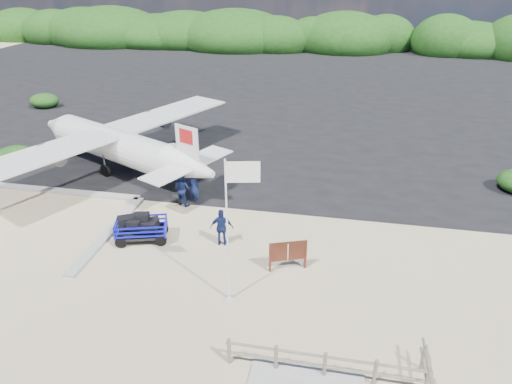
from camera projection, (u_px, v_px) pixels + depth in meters
The scene contains 12 objects.
ground at pixel (190, 262), 19.53m from camera, with size 160.00×160.00×0.00m, color beige.
asphalt_apron at pixel (284, 90), 45.84m from camera, with size 90.00×50.00×0.04m, color #B2B2B2, non-canonical shape.
lagoon at pixel (24, 224), 22.37m from camera, with size 9.00×7.00×0.40m, color #B2B2B2, non-canonical shape.
vegetation_band at pixel (307, 49), 67.75m from camera, with size 124.00×8.00×4.40m, color #B2B2B2, non-canonical shape.
fence at pixel (324, 377), 14.14m from camera, with size 6.40×2.00×1.10m, color #B2B2B2, non-canonical shape.
baggage_cart at pixel (143, 240), 21.08m from camera, with size 2.48×1.41×1.24m, color #0E11D8, non-canonical shape.
flagpole at pixel (230, 299), 17.41m from camera, with size 1.16×0.48×5.79m, color white, non-canonical shape.
signboard at pixel (287, 269), 19.08m from camera, with size 1.69×0.16×1.39m, color #5C291A, non-canonical shape.
crew_a at pixel (194, 187), 24.07m from camera, with size 0.64×0.42×1.76m, color #152051.
crew_b at pixel (182, 189), 23.82m from camera, with size 0.90×0.70×1.84m, color #152051.
crew_c at pixel (222, 227), 20.39m from camera, with size 1.04×0.43×1.78m, color #152051.
aircraft_large at pixel (458, 130), 34.91m from camera, with size 17.46×17.46×5.24m, color #B2B2B2, non-canonical shape.
Camera 1 is at (5.84, -15.25, 11.49)m, focal length 32.00 mm.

